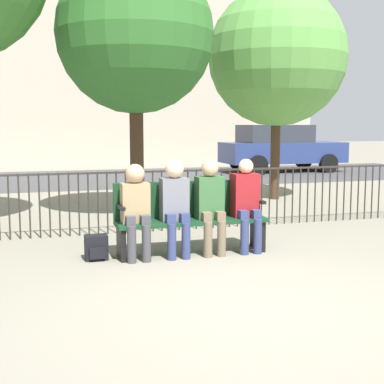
{
  "coord_description": "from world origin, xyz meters",
  "views": [
    {
      "loc": [
        -1.92,
        -4.42,
        1.65
      ],
      "look_at": [
        0.0,
        1.98,
        0.8
      ],
      "focal_mm": 50.0,
      "sensor_mm": 36.0,
      "label": 1
    }
  ],
  "objects_px": {
    "parked_car_0": "(280,147)",
    "seated_person_0": "(136,205)",
    "park_bench": "(190,214)",
    "seated_person_3": "(246,200)",
    "seated_person_1": "(175,202)",
    "backpack": "(96,248)",
    "tree_1": "(277,57)",
    "seated_person_2": "(211,201)",
    "tree_2": "(135,35)"
  },
  "relations": [
    {
      "from": "seated_person_1",
      "to": "seated_person_0",
      "type": "bearing_deg",
      "value": -179.73
    },
    {
      "from": "park_bench",
      "to": "tree_2",
      "type": "distance_m",
      "value": 4.02
    },
    {
      "from": "tree_2",
      "to": "seated_person_2",
      "type": "bearing_deg",
      "value": -83.66
    },
    {
      "from": "tree_1",
      "to": "parked_car_0",
      "type": "bearing_deg",
      "value": 63.03
    },
    {
      "from": "park_bench",
      "to": "tree_2",
      "type": "xyz_separation_m",
      "value": [
        -0.11,
        2.98,
        2.7
      ]
    },
    {
      "from": "seated_person_2",
      "to": "backpack",
      "type": "xyz_separation_m",
      "value": [
        -1.44,
        0.11,
        -0.53
      ]
    },
    {
      "from": "park_bench",
      "to": "seated_person_3",
      "type": "relative_size",
      "value": 1.61
    },
    {
      "from": "seated_person_2",
      "to": "tree_2",
      "type": "relative_size",
      "value": 0.26
    },
    {
      "from": "park_bench",
      "to": "tree_2",
      "type": "height_order",
      "value": "tree_2"
    },
    {
      "from": "seated_person_0",
      "to": "tree_2",
      "type": "xyz_separation_m",
      "value": [
        0.61,
        3.11,
        2.52
      ]
    },
    {
      "from": "seated_person_2",
      "to": "tree_1",
      "type": "relative_size",
      "value": 0.26
    },
    {
      "from": "backpack",
      "to": "parked_car_0",
      "type": "distance_m",
      "value": 12.95
    },
    {
      "from": "park_bench",
      "to": "seated_person_0",
      "type": "xyz_separation_m",
      "value": [
        -0.73,
        -0.13,
        0.17
      ]
    },
    {
      "from": "backpack",
      "to": "seated_person_2",
      "type": "bearing_deg",
      "value": -4.24
    },
    {
      "from": "seated_person_0",
      "to": "seated_person_3",
      "type": "height_order",
      "value": "seated_person_3"
    },
    {
      "from": "park_bench",
      "to": "parked_car_0",
      "type": "xyz_separation_m",
      "value": [
        6.37,
        10.45,
        0.34
      ]
    },
    {
      "from": "seated_person_1",
      "to": "seated_person_3",
      "type": "distance_m",
      "value": 0.95
    },
    {
      "from": "seated_person_0",
      "to": "backpack",
      "type": "bearing_deg",
      "value": 167.24
    },
    {
      "from": "seated_person_2",
      "to": "parked_car_0",
      "type": "distance_m",
      "value": 12.23
    },
    {
      "from": "seated_person_1",
      "to": "backpack",
      "type": "xyz_separation_m",
      "value": [
        -0.97,
        0.11,
        -0.54
      ]
    },
    {
      "from": "parked_car_0",
      "to": "tree_1",
      "type": "bearing_deg",
      "value": -116.97
    },
    {
      "from": "seated_person_2",
      "to": "tree_1",
      "type": "distance_m",
      "value": 5.82
    },
    {
      "from": "parked_car_0",
      "to": "seated_person_3",
      "type": "bearing_deg",
      "value": -118.09
    },
    {
      "from": "seated_person_3",
      "to": "backpack",
      "type": "height_order",
      "value": "seated_person_3"
    },
    {
      "from": "tree_1",
      "to": "parked_car_0",
      "type": "distance_m",
      "value": 7.31
    },
    {
      "from": "seated_person_3",
      "to": "parked_car_0",
      "type": "xyz_separation_m",
      "value": [
        5.65,
        10.58,
        0.17
      ]
    },
    {
      "from": "park_bench",
      "to": "seated_person_3",
      "type": "xyz_separation_m",
      "value": [
        0.72,
        -0.13,
        0.17
      ]
    },
    {
      "from": "backpack",
      "to": "parked_car_0",
      "type": "xyz_separation_m",
      "value": [
        7.57,
        10.47,
        0.69
      ]
    },
    {
      "from": "park_bench",
      "to": "seated_person_1",
      "type": "bearing_deg",
      "value": -150.96
    },
    {
      "from": "parked_car_0",
      "to": "seated_person_0",
      "type": "bearing_deg",
      "value": -123.85
    },
    {
      "from": "backpack",
      "to": "parked_car_0",
      "type": "height_order",
      "value": "parked_car_0"
    },
    {
      "from": "seated_person_0",
      "to": "tree_2",
      "type": "distance_m",
      "value": 4.06
    },
    {
      "from": "seated_person_3",
      "to": "seated_person_0",
      "type": "bearing_deg",
      "value": -179.93
    },
    {
      "from": "seated_person_1",
      "to": "tree_2",
      "type": "relative_size",
      "value": 0.26
    },
    {
      "from": "tree_1",
      "to": "park_bench",
      "type": "bearing_deg",
      "value": -127.08
    },
    {
      "from": "park_bench",
      "to": "seated_person_3",
      "type": "distance_m",
      "value": 0.75
    },
    {
      "from": "tree_2",
      "to": "seated_person_3",
      "type": "bearing_deg",
      "value": -74.97
    },
    {
      "from": "seated_person_3",
      "to": "parked_car_0",
      "type": "height_order",
      "value": "parked_car_0"
    },
    {
      "from": "seated_person_3",
      "to": "tree_1",
      "type": "relative_size",
      "value": 0.26
    },
    {
      "from": "seated_person_3",
      "to": "tree_2",
      "type": "height_order",
      "value": "tree_2"
    },
    {
      "from": "park_bench",
      "to": "seated_person_1",
      "type": "distance_m",
      "value": 0.33
    },
    {
      "from": "tree_2",
      "to": "tree_1",
      "type": "bearing_deg",
      "value": 20.89
    },
    {
      "from": "backpack",
      "to": "tree_2",
      "type": "xyz_separation_m",
      "value": [
        1.09,
        3.01,
        3.05
      ]
    },
    {
      "from": "seated_person_1",
      "to": "park_bench",
      "type": "bearing_deg",
      "value": 29.04
    },
    {
      "from": "tree_2",
      "to": "park_bench",
      "type": "bearing_deg",
      "value": -87.8
    },
    {
      "from": "parked_car_0",
      "to": "park_bench",
      "type": "bearing_deg",
      "value": -121.36
    },
    {
      "from": "backpack",
      "to": "tree_1",
      "type": "distance_m",
      "value": 6.81
    },
    {
      "from": "tree_2",
      "to": "parked_car_0",
      "type": "distance_m",
      "value": 10.17
    },
    {
      "from": "seated_person_2",
      "to": "seated_person_3",
      "type": "relative_size",
      "value": 1.0
    },
    {
      "from": "backpack",
      "to": "park_bench",
      "type": "bearing_deg",
      "value": 1.13
    }
  ]
}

